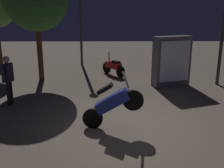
{
  "coord_description": "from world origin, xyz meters",
  "views": [
    {
      "loc": [
        -0.53,
        -6.83,
        3.19
      ],
      "look_at": [
        -0.44,
        0.86,
        1.0
      ],
      "focal_mm": 42.61,
      "sensor_mm": 36.0,
      "label": 1
    }
  ],
  "objects": [
    {
      "name": "streetlamp_near",
      "position": [
        -2.11,
        8.5,
        3.31
      ],
      "size": [
        0.36,
        0.36,
        5.24
      ],
      "color": "#38383D",
      "rests_on": "ground_plane"
    },
    {
      "name": "motorcycle_red_parked_left",
      "position": [
        -0.31,
        5.95,
        0.44
      ],
      "size": [
        1.09,
        1.38,
        1.11
      ],
      "rotation": [
        0.0,
        0.0,
        2.22
      ],
      "color": "black",
      "rests_on": "ground_plane"
    },
    {
      "name": "motorcycle_blue_foreground",
      "position": [
        -0.44,
        -0.14,
        0.74
      ],
      "size": [
        1.66,
        0.44,
        1.63
      ],
      "rotation": [
        0.0,
        0.0,
        -0.15
      ],
      "color": "black",
      "rests_on": "ground_plane"
    },
    {
      "name": "ground_plane",
      "position": [
        0.0,
        0.0,
        0.0
      ],
      "size": [
        40.0,
        40.0,
        0.0
      ],
      "primitive_type": "plane",
      "color": "#756656"
    },
    {
      "name": "kiosk_billboard",
      "position": [
        2.11,
        4.13,
        1.05
      ],
      "size": [
        1.68,
        0.99,
        2.1
      ],
      "rotation": [
        0.0,
        0.0,
        3.47
      ],
      "color": "#595960",
      "rests_on": "ground_plane"
    },
    {
      "name": "person_rider_beside",
      "position": [
        -3.92,
        1.82,
        1.01
      ],
      "size": [
        0.3,
        0.67,
        1.69
      ],
      "rotation": [
        0.0,
        0.0,
        2.97
      ],
      "color": "black",
      "rests_on": "ground_plane"
    }
  ]
}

